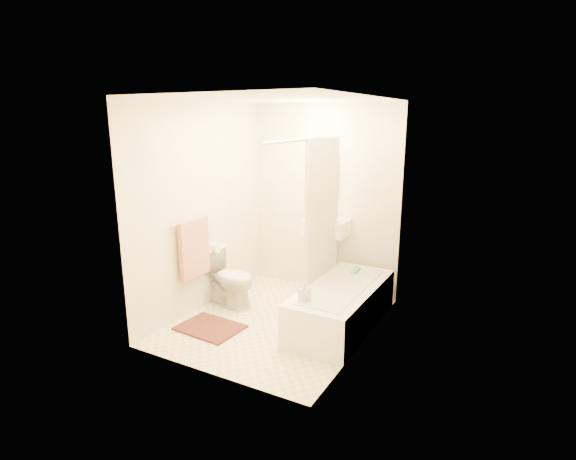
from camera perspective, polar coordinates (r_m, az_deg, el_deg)
The scene contains 17 objects.
floor at distance 5.12m, azimuth -1.38°, elevation -11.53°, with size 2.40×2.40×0.00m, color beige.
ceiling at distance 4.63m, azimuth -1.56°, elevation 16.40°, with size 2.40×2.40×0.00m, color white.
wall_back at distance 5.78m, azimuth 4.56°, elevation 3.92°, with size 2.00×0.02×2.40m, color beige.
wall_left at distance 5.29m, azimuth -10.86°, elevation 2.79°, with size 0.02×2.40×2.40m, color beige.
wall_right at distance 4.32m, azimuth 10.06°, elevation 0.33°, with size 0.02×2.40×2.40m, color beige.
mirror at distance 5.72m, azimuth 4.53°, elevation 6.85°, with size 0.40×0.03×0.55m, color white.
curtain_rod at distance 4.57m, azimuth 2.44°, elevation 11.40°, with size 0.03×0.03×1.70m, color silver.
shower_curtain at distance 5.03m, azimuth 4.38°, elevation 2.64°, with size 0.04×0.80×1.55m, color silver.
towel_bar at distance 5.10m, azimuth -12.24°, elevation 1.16°, with size 0.02×0.02×0.60m, color silver.
towel at distance 5.16m, azimuth -11.81°, elevation -2.34°, with size 0.06×0.45×0.66m, color #CC7266.
toilet_paper at distance 5.46m, azimuth -9.26°, elevation -2.21°, with size 0.12×0.12×0.11m, color white.
toilet at distance 5.47m, azimuth -7.55°, elevation -6.04°, with size 0.39×0.70×0.69m, color white.
sink at distance 5.76m, azimuth 4.93°, elevation -2.91°, with size 0.55×0.44×1.07m, color white, non-canonical shape.
bathtub at distance 5.00m, azimuth 6.83°, elevation -9.50°, with size 0.69×1.58×0.45m, color white, non-canonical shape.
bath_mat at distance 5.03m, azimuth -9.88°, elevation -12.10°, with size 0.66×0.50×0.02m, color #552C1E.
soap_bottle at distance 4.46m, azimuth 2.10°, elevation -7.85°, with size 0.09×0.09×0.20m, color silver.
scrub_brush at distance 5.36m, azimuth 8.60°, elevation -5.14°, with size 0.06×0.21×0.04m, color #48BD80.
Camera 1 is at (2.33, -3.99, 2.20)m, focal length 28.00 mm.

